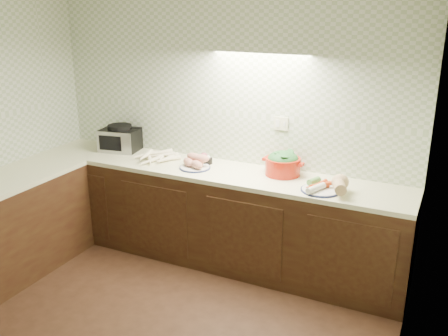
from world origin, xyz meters
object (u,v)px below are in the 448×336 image
at_px(sweet_potato_plate, 195,163).
at_px(veg_plate, 330,185).
at_px(onion_bowl, 205,159).
at_px(dutch_oven, 283,163).
at_px(parsnip_pile, 155,158).
at_px(toaster_oven, 120,139).

bearing_deg(sweet_potato_plate, veg_plate, -1.99).
relative_size(onion_bowl, dutch_oven, 0.36).
distance_m(parsnip_pile, veg_plate, 1.71).
distance_m(onion_bowl, veg_plate, 1.26).
xyz_separation_m(sweet_potato_plate, onion_bowl, (0.01, 0.16, -0.01)).
xyz_separation_m(toaster_oven, sweet_potato_plate, (0.97, -0.17, -0.07)).
bearing_deg(toaster_oven, onion_bowl, -10.25).
distance_m(sweet_potato_plate, dutch_oven, 0.80).
xyz_separation_m(parsnip_pile, dutch_oven, (1.23, 0.15, 0.07)).
relative_size(toaster_oven, sweet_potato_plate, 1.42).
relative_size(parsnip_pile, sweet_potato_plate, 1.28).
xyz_separation_m(onion_bowl, dutch_oven, (0.77, 0.01, 0.07)).
bearing_deg(sweet_potato_plate, dutch_oven, 12.20).
bearing_deg(parsnip_pile, sweet_potato_plate, -2.12).
bearing_deg(toaster_oven, dutch_oven, -9.81).
distance_m(onion_bowl, dutch_oven, 0.77).
relative_size(sweet_potato_plate, onion_bowl, 2.15).
bearing_deg(sweet_potato_plate, parsnip_pile, 177.88).
height_order(dutch_oven, veg_plate, dutch_oven).
xyz_separation_m(sweet_potato_plate, dutch_oven, (0.78, 0.17, 0.06)).
bearing_deg(sweet_potato_plate, toaster_oven, 170.20).
relative_size(dutch_oven, veg_plate, 0.96).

